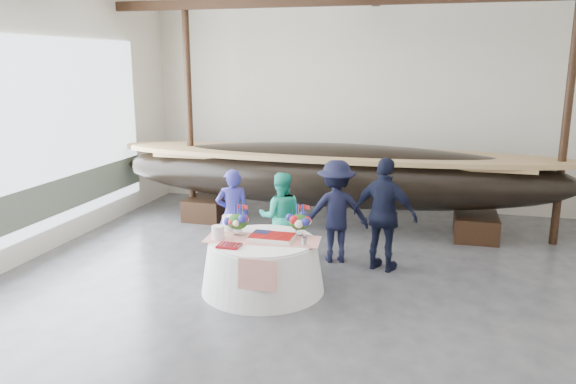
# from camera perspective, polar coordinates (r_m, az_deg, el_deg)

# --- Properties ---
(floor) EXTENTS (10.00, 12.00, 0.01)m
(floor) POSITION_cam_1_polar(r_m,az_deg,el_deg) (7.27, 2.60, -12.98)
(floor) COLOR #3D3D42
(floor) RESTS_ON ground
(wall_back) EXTENTS (10.00, 0.02, 4.50)m
(wall_back) POSITION_cam_1_polar(r_m,az_deg,el_deg) (12.49, 8.67, 8.65)
(wall_back) COLOR silver
(wall_back) RESTS_ON ground
(open_bay) EXTENTS (0.03, 7.00, 3.20)m
(open_bay) POSITION_cam_1_polar(r_m,az_deg,el_deg) (9.81, -25.44, 3.83)
(open_bay) COLOR silver
(open_bay) RESTS_ON ground
(longboat_display) EXTENTS (8.87, 1.77, 1.66)m
(longboat_display) POSITION_cam_1_polar(r_m,az_deg,el_deg) (10.88, 4.76, 1.78)
(longboat_display) COLOR black
(longboat_display) RESTS_ON ground
(banquet_table) EXTENTS (1.75, 1.75, 0.75)m
(banquet_table) POSITION_cam_1_polar(r_m,az_deg,el_deg) (8.05, -2.58, -7.39)
(banquet_table) COLOR white
(banquet_table) RESTS_ON ground
(tabletop_items) EXTENTS (1.66, 1.01, 0.40)m
(tabletop_items) POSITION_cam_1_polar(r_m,az_deg,el_deg) (8.02, -2.58, -3.50)
(tabletop_items) COLOR red
(tabletop_items) RESTS_ON banquet_table
(guest_woman_blue) EXTENTS (0.65, 0.55, 1.51)m
(guest_woman_blue) POSITION_cam_1_polar(r_m,az_deg,el_deg) (9.25, -5.64, -2.25)
(guest_woman_blue) COLOR navy
(guest_woman_blue) RESTS_ON ground
(guest_woman_teal) EXTENTS (0.83, 0.71, 1.46)m
(guest_woman_teal) POSITION_cam_1_polar(r_m,az_deg,el_deg) (9.14, -0.76, -2.51)
(guest_woman_teal) COLOR #22B092
(guest_woman_teal) RESTS_ON ground
(guest_man_left) EXTENTS (1.21, 0.91, 1.67)m
(guest_man_left) POSITION_cam_1_polar(r_m,az_deg,el_deg) (9.09, 4.89, -1.97)
(guest_man_left) COLOR black
(guest_man_left) RESTS_ON ground
(guest_man_right) EXTENTS (1.13, 0.74, 1.78)m
(guest_man_right) POSITION_cam_1_polar(r_m,az_deg,el_deg) (8.77, 9.80, -2.30)
(guest_man_right) COLOR black
(guest_man_right) RESTS_ON ground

